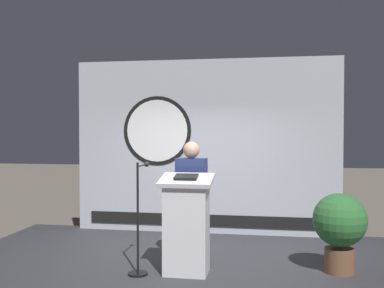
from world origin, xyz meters
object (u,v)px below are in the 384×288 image
object	(u,v)px
podium	(187,225)
potted_plant	(340,225)
microphone_stand	(139,234)
speaker_person	(191,201)

from	to	relation	value
podium	potted_plant	world-z (taller)	podium
microphone_stand	podium	bearing A→B (deg)	9.07
speaker_person	microphone_stand	bearing A→B (deg)	-133.85
podium	speaker_person	xyz separation A→B (m)	(-0.02, 0.48, 0.22)
microphone_stand	potted_plant	xyz separation A→B (m)	(2.41, 0.43, 0.11)
potted_plant	microphone_stand	bearing A→B (deg)	-169.85
speaker_person	potted_plant	xyz separation A→B (m)	(1.87, -0.14, -0.23)
podium	speaker_person	distance (m)	0.53
speaker_person	potted_plant	distance (m)	1.88
podium	potted_plant	xyz separation A→B (m)	(1.84, 0.34, -0.01)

